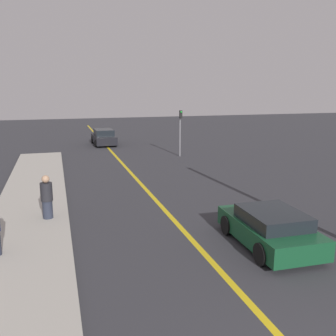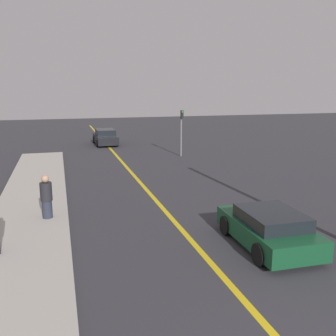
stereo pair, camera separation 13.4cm
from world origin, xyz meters
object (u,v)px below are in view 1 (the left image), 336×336
Objects in this scene: car_near_right_lane at (270,228)px; car_ahead_center at (104,137)px; pedestrian_mid_group at (47,197)px; traffic_light at (180,128)px.

car_near_right_lane is 23.39m from car_ahead_center.
traffic_light reaches higher than pedestrian_mid_group.
car_near_right_lane is at bearing -98.35° from traffic_light.
car_near_right_lane is at bearing -85.52° from car_ahead_center.
car_near_right_lane is 2.34× the size of pedestrian_mid_group.
traffic_light is (2.34, 15.92, 1.51)m from car_near_right_lane.
pedestrian_mid_group is at bearing -104.49° from car_ahead_center.
pedestrian_mid_group is (-4.49, -18.97, 0.30)m from car_ahead_center.
pedestrian_mid_group is (-6.79, 4.31, 0.36)m from car_near_right_lane.
traffic_light reaches higher than car_near_right_lane.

